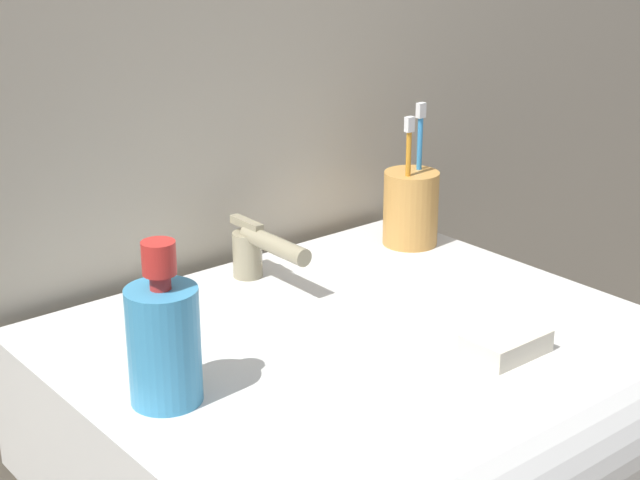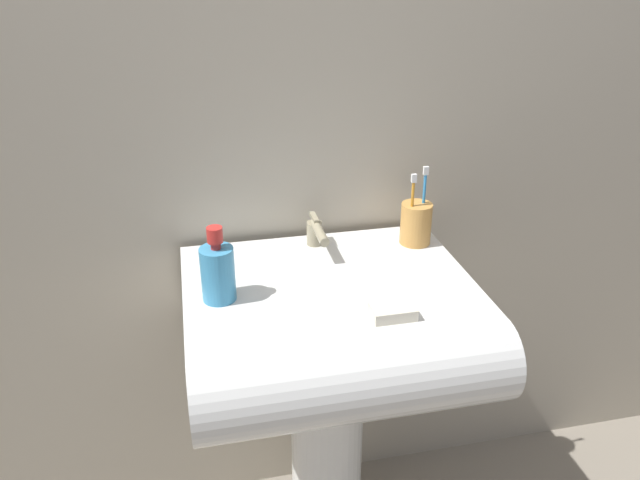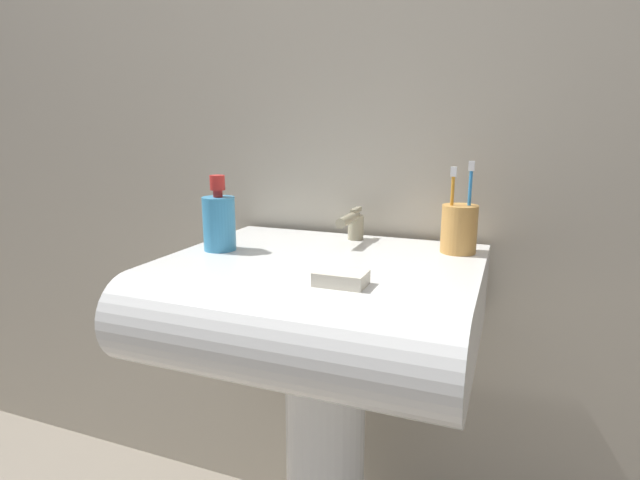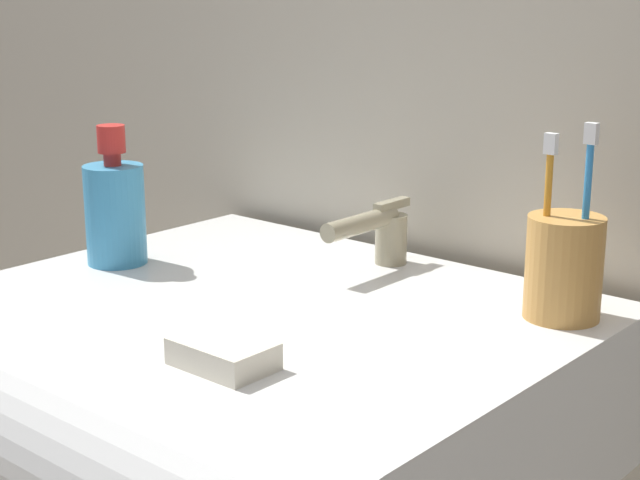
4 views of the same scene
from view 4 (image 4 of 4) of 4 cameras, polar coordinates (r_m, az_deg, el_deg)
name	(u,v)px [view 4 (image 4 of 4)]	position (r m, az deg, el deg)	size (l,w,h in m)	color
sink_basin	(240,392)	(1.01, -4.68, -8.78)	(0.62, 0.55, 0.17)	white
faucet	(380,232)	(1.12, 3.49, 0.49)	(0.04, 0.14, 0.08)	tan
toothbrush_cup	(564,266)	(0.98, 14.01, -1.47)	(0.07, 0.07, 0.19)	#D19347
soap_bottle	(115,210)	(1.16, -11.84, 1.72)	(0.07, 0.07, 0.16)	#3F99CC
bar_soap	(223,354)	(0.85, -5.66, -6.61)	(0.09, 0.06, 0.02)	silver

